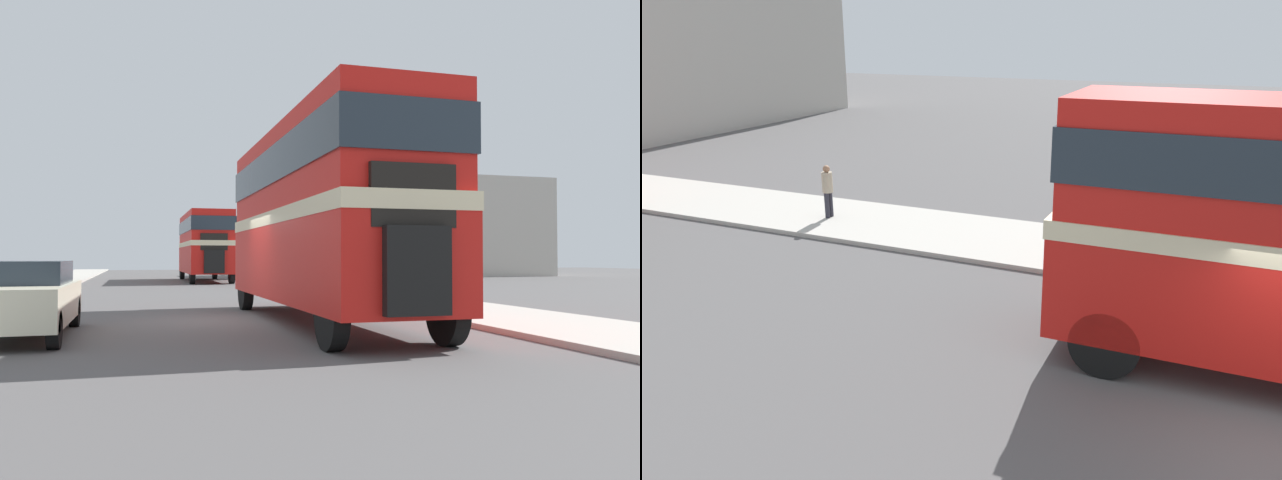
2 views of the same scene
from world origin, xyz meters
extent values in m
plane|color=#565454|center=(0.00, 0.00, 0.00)|extent=(120.00, 120.00, 0.00)
cube|color=#B7B2A8|center=(6.75, 0.00, 0.06)|extent=(3.50, 120.00, 0.12)
cube|color=red|center=(2.18, -1.20, 1.41)|extent=(2.38, 10.28, 1.72)
cube|color=beige|center=(2.18, -1.20, 2.42)|extent=(2.40, 10.33, 0.31)
cube|color=red|center=(2.18, -1.20, 3.52)|extent=(2.33, 10.07, 1.87)
cube|color=#232D38|center=(2.18, -1.20, 3.61)|extent=(2.40, 10.17, 0.84)
cube|color=black|center=(2.18, -6.43, 1.32)|extent=(1.07, 0.20, 1.37)
cube|color=black|center=(2.18, -6.29, 2.49)|extent=(1.43, 0.12, 1.00)
cylinder|color=black|center=(1.13, -5.41, 0.58)|extent=(0.28, 1.16, 1.16)
cylinder|color=black|center=(3.22, -5.41, 0.58)|extent=(0.28, 1.16, 1.16)
cylinder|color=black|center=(1.13, 2.90, 0.58)|extent=(0.28, 1.16, 1.16)
cylinder|color=black|center=(3.22, 2.90, 0.58)|extent=(0.28, 1.16, 1.16)
cube|color=red|center=(2.18, 24.43, 1.36)|extent=(2.49, 9.97, 1.61)
cube|color=beige|center=(2.18, 24.43, 2.31)|extent=(2.52, 10.02, 0.29)
cube|color=red|center=(2.18, 24.43, 3.33)|extent=(2.44, 9.77, 1.76)
cube|color=#232D38|center=(2.18, 24.43, 3.42)|extent=(2.52, 9.87, 0.79)
cube|color=black|center=(2.18, 19.35, 1.28)|extent=(1.12, 0.20, 1.29)
cube|color=black|center=(2.18, 19.49, 2.37)|extent=(1.49, 0.12, 0.94)
cylinder|color=black|center=(1.07, 20.37, 0.58)|extent=(0.28, 1.16, 1.16)
cylinder|color=black|center=(3.28, 20.37, 0.58)|extent=(0.28, 1.16, 1.16)
cylinder|color=black|center=(1.07, 28.37, 0.58)|extent=(0.28, 1.16, 1.16)
cylinder|color=black|center=(3.28, 28.37, 0.58)|extent=(0.28, 1.16, 1.16)
cube|color=beige|center=(-3.96, -2.16, 0.65)|extent=(1.68, 4.44, 0.73)
cube|color=#232D38|center=(-3.96, -1.98, 1.23)|extent=(1.47, 2.31, 0.44)
cylinder|color=black|center=(-3.22, -3.93, 0.32)|extent=(0.20, 0.64, 0.64)
cylinder|color=black|center=(-4.70, -0.39, 0.32)|extent=(0.20, 0.64, 0.64)
cylinder|color=black|center=(-3.22, -0.39, 0.32)|extent=(0.20, 0.64, 0.64)
cylinder|color=#282833|center=(6.50, 12.04, 0.49)|extent=(0.14, 0.14, 0.75)
cylinder|color=#282833|center=(6.67, 12.04, 0.49)|extent=(0.14, 0.14, 0.75)
cylinder|color=tan|center=(6.58, 12.04, 1.17)|extent=(0.31, 0.31, 0.59)
sphere|color=#9E7051|center=(6.58, 12.04, 1.57)|extent=(0.20, 0.20, 0.20)
torus|color=black|center=(6.64, 21.31, 0.48)|extent=(0.05, 0.71, 0.71)
torus|color=black|center=(6.64, 22.36, 0.48)|extent=(0.05, 0.71, 0.71)
cylinder|color=maroon|center=(6.64, 21.84, 0.62)|extent=(0.04, 1.06, 0.34)
cylinder|color=maroon|center=(6.64, 22.21, 0.69)|extent=(0.04, 0.04, 0.43)
cube|color=#B2ADA3|center=(19.82, 31.89, 3.89)|extent=(20.21, 10.41, 7.79)
cube|color=gold|center=(9.66, 31.89, 1.71)|extent=(0.12, 9.89, 0.93)
camera|label=1|loc=(-1.93, -15.11, 1.54)|focal=35.00mm
camera|label=2|loc=(-8.05, 1.45, 5.43)|focal=35.00mm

